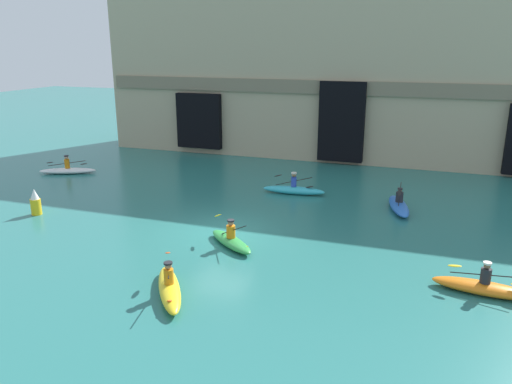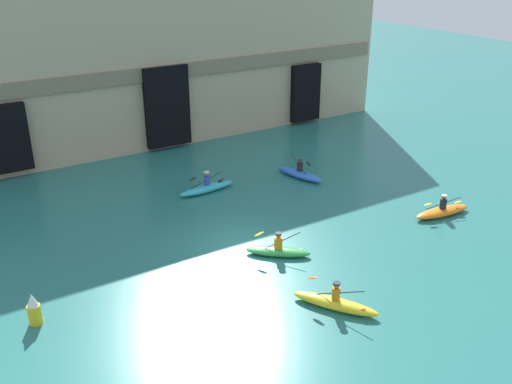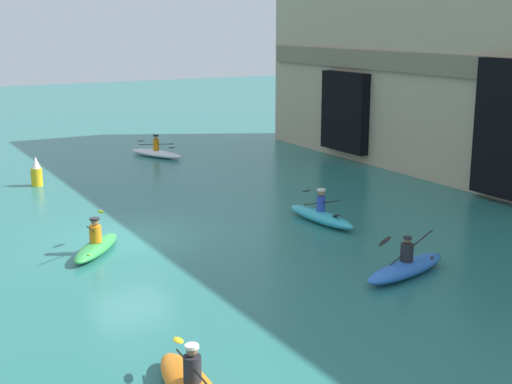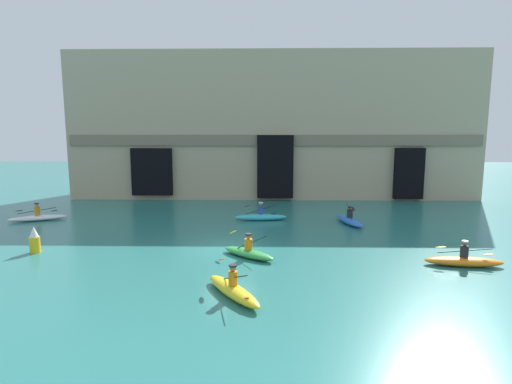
% 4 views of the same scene
% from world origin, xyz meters
% --- Properties ---
extents(ground_plane, '(120.00, 120.00, 0.00)m').
position_xyz_m(ground_plane, '(0.00, 0.00, 0.00)').
color(ground_plane, '#28706B').
extents(cliff_bluff, '(34.66, 6.12, 12.32)m').
position_xyz_m(cliff_bluff, '(2.52, 17.06, 6.12)').
color(cliff_bluff, tan).
rests_on(cliff_bluff, ground).
extents(kayak_cyan, '(3.38, 0.91, 1.20)m').
position_xyz_m(kayak_cyan, '(1.51, 6.41, 0.25)').
color(kayak_cyan, '#33B2C6').
rests_on(kayak_cyan, ground).
extents(kayak_white, '(3.49, 2.10, 1.15)m').
position_xyz_m(kayak_white, '(-12.92, 6.04, 0.21)').
color(kayak_white, white).
rests_on(kayak_white, ground).
extents(kayak_yellow, '(2.38, 3.13, 1.15)m').
position_xyz_m(kayak_yellow, '(0.66, -5.77, 0.25)').
color(kayak_yellow, yellow).
rests_on(kayak_yellow, ground).
extents(kayak_orange, '(3.28, 1.14, 1.11)m').
position_xyz_m(kayak_orange, '(10.23, -2.36, 0.23)').
color(kayak_orange, orange).
rests_on(kayak_orange, ground).
extents(kayak_green, '(2.67, 2.34, 1.19)m').
position_xyz_m(kayak_green, '(1.02, -1.36, 0.24)').
color(kayak_green, green).
rests_on(kayak_green, ground).
extents(kayak_blue, '(1.55, 3.33, 1.24)m').
position_xyz_m(kayak_blue, '(7.04, 5.44, 0.25)').
color(kayak_blue, blue).
rests_on(kayak_blue, ground).
extents(marker_buoy, '(0.48, 0.48, 1.26)m').
position_xyz_m(marker_buoy, '(-9.12, -0.84, 0.58)').
color(marker_buoy, yellow).
rests_on(marker_buoy, ground).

